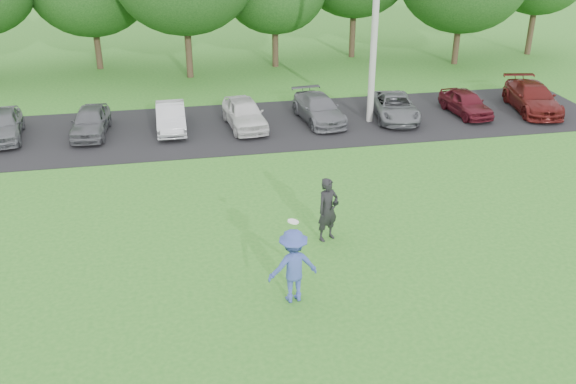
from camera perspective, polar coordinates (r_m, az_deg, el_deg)
ground at (r=16.74m, az=2.29°, el=-9.14°), size 100.00×100.00×0.00m
parking_lot at (r=28.22m, az=-3.66°, el=5.84°), size 32.00×6.50×0.03m
frisbee_player at (r=16.03m, az=0.47°, el=-6.58°), size 1.37×0.90×2.37m
camera_bystander at (r=18.77m, az=3.56°, el=-1.56°), size 0.84×0.73×1.95m
parked_cars at (r=28.11m, az=-1.58°, el=7.11°), size 28.64×4.86×1.25m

